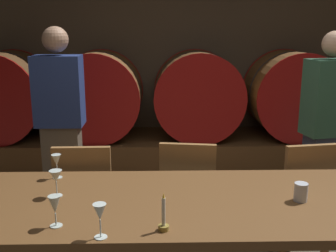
{
  "coord_description": "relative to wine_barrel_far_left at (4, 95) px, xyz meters",
  "views": [
    {
      "loc": [
        -0.41,
        -2.24,
        1.68
      ],
      "look_at": [
        -0.35,
        0.28,
        1.05
      ],
      "focal_mm": 43.19,
      "sensor_mm": 36.0,
      "label": 1
    }
  ],
  "objects": [
    {
      "name": "wine_barrel_center",
      "position": [
        2.19,
        0.0,
        0.0
      ],
      "size": [
        0.99,
        0.79,
        0.99
      ],
      "color": "brown",
      "rests_on": "barrel_shelf"
    },
    {
      "name": "chair_center",
      "position": [
        1.96,
        -1.75,
        -0.42
      ],
      "size": [
        0.45,
        0.45,
        0.88
      ],
      "rotation": [
        0.0,
        0.0,
        3.0
      ],
      "color": "olive",
      "rests_on": "ground"
    },
    {
      "name": "dining_table",
      "position": [
        1.99,
        -2.47,
        -0.23
      ],
      "size": [
        2.74,
        0.92,
        0.74
      ],
      "color": "brown",
      "rests_on": "ground"
    },
    {
      "name": "wine_glass_center_right",
      "position": [
        1.25,
        -2.76,
        -0.06
      ],
      "size": [
        0.06,
        0.06,
        0.16
      ],
      "color": "silver",
      "rests_on": "dining_table"
    },
    {
      "name": "back_wall",
      "position": [
        2.16,
        0.55,
        0.58
      ],
      "size": [
        6.15,
        0.24,
        2.99
      ],
      "primitive_type": "cube",
      "color": "brown",
      "rests_on": "ground"
    },
    {
      "name": "cup_left",
      "position": [
        2.53,
        -2.5,
        -0.12
      ],
      "size": [
        0.07,
        0.07,
        0.1
      ],
      "primitive_type": "cylinder",
      "color": "silver",
      "rests_on": "dining_table"
    },
    {
      "name": "guest_left",
      "position": [
        0.94,
        -1.3,
        -0.05
      ],
      "size": [
        0.38,
        0.24,
        1.68
      ],
      "rotation": [
        0.0,
        0.0,
        3.15
      ],
      "color": "brown",
      "rests_on": "ground"
    },
    {
      "name": "candle_center",
      "position": [
        1.77,
        -2.82,
        -0.12
      ],
      "size": [
        0.05,
        0.05,
        0.19
      ],
      "color": "olive",
      "rests_on": "dining_table"
    },
    {
      "name": "wine_glass_far_left",
      "position": [
        1.1,
        -2.12,
        -0.06
      ],
      "size": [
        0.06,
        0.06,
        0.15
      ],
      "color": "silver",
      "rests_on": "dining_table"
    },
    {
      "name": "wine_glass_far_right",
      "position": [
        1.48,
        -2.88,
        -0.05
      ],
      "size": [
        0.06,
        0.06,
        0.17
      ],
      "color": "silver",
      "rests_on": "dining_table"
    },
    {
      "name": "wine_barrel_right",
      "position": [
        3.27,
        0.0,
        0.0
      ],
      "size": [
        0.99,
        0.79,
        0.99
      ],
      "color": "brown",
      "rests_on": "barrel_shelf"
    },
    {
      "name": "wine_barrel_left",
      "position": [
        1.06,
        0.0,
        0.0
      ],
      "size": [
        0.99,
        0.79,
        0.99
      ],
      "color": "brown",
      "rests_on": "barrel_shelf"
    },
    {
      "name": "guest_right",
      "position": [
        3.12,
        -1.38,
        -0.07
      ],
      "size": [
        0.42,
        0.31,
        1.64
      ],
      "rotation": [
        0.0,
        0.0,
        3.35
      ],
      "color": "#33384C",
      "rests_on": "ground"
    },
    {
      "name": "chair_left",
      "position": [
        1.21,
        -1.81,
        -0.42
      ],
      "size": [
        0.41,
        0.41,
        0.88
      ],
      "rotation": [
        0.0,
        0.0,
        3.16
      ],
      "color": "olive",
      "rests_on": "ground"
    },
    {
      "name": "chair_right",
      "position": [
        2.8,
        -1.79,
        -0.42
      ],
      "size": [
        0.46,
        0.46,
        0.88
      ],
      "rotation": [
        0.0,
        0.0,
        3.29
      ],
      "color": "olive",
      "rests_on": "ground"
    },
    {
      "name": "barrel_shelf",
      "position": [
        2.16,
        -0.0,
        -0.7
      ],
      "size": [
        5.53,
        0.9,
        0.43
      ],
      "primitive_type": "cube",
      "color": "brown",
      "rests_on": "ground"
    },
    {
      "name": "wine_glass_center_left",
      "position": [
        1.17,
        -2.41,
        -0.06
      ],
      "size": [
        0.07,
        0.07,
        0.15
      ],
      "color": "silver",
      "rests_on": "dining_table"
    },
    {
      "name": "wine_barrel_far_left",
      "position": [
        0.0,
        0.0,
        0.0
      ],
      "size": [
        0.99,
        0.79,
        0.99
      ],
      "color": "#513319",
      "rests_on": "barrel_shelf"
    }
  ]
}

